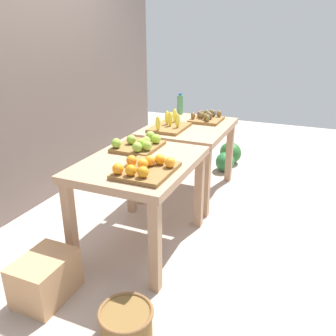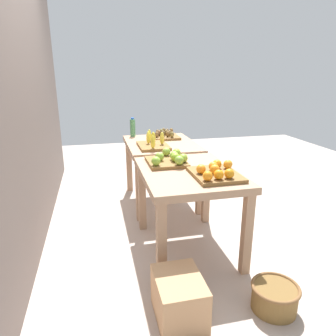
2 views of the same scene
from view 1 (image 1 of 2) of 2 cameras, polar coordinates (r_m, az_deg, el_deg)
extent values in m
plane|color=#B7A69A|center=(3.43, 0.02, -7.39)|extent=(8.00, 8.00, 0.00)
cube|color=#6A5C55|center=(3.74, -20.42, 17.88)|extent=(4.40, 0.12, 3.00)
cube|color=tan|center=(2.66, -4.69, 0.74)|extent=(1.04, 0.80, 0.06)
cube|color=tan|center=(2.34, -2.14, -12.83)|extent=(0.07, 0.07, 0.69)
cube|color=tan|center=(3.08, 5.13, -3.82)|extent=(0.07, 0.07, 0.69)
cube|color=tan|center=(2.66, -15.73, -9.11)|extent=(0.07, 0.07, 0.69)
cube|color=tan|center=(3.33, -6.05, -1.83)|extent=(0.07, 0.07, 0.69)
cube|color=tan|center=(3.64, 3.49, 6.56)|extent=(1.04, 0.80, 0.06)
cube|color=tan|center=(3.26, 6.23, -2.41)|extent=(0.07, 0.07, 0.69)
cube|color=tan|center=(4.09, 10.06, 2.48)|extent=(0.07, 0.07, 0.69)
cube|color=tan|center=(3.49, -4.48, -0.63)|extent=(0.07, 0.07, 0.69)
cube|color=tan|center=(4.28, 1.17, 3.69)|extent=(0.07, 0.07, 0.69)
cube|color=brown|center=(2.41, -3.57, -0.40)|extent=(0.44, 0.36, 0.03)
sphere|color=orange|center=(2.38, -4.15, 0.67)|extent=(0.09, 0.09, 0.08)
sphere|color=orange|center=(2.45, -6.01, 1.24)|extent=(0.11, 0.11, 0.08)
sphere|color=orange|center=(2.25, -4.14, -0.66)|extent=(0.10, 0.10, 0.08)
sphere|color=orange|center=(2.46, -1.34, 1.42)|extent=(0.08, 0.08, 0.08)
sphere|color=orange|center=(2.40, 0.33, 0.95)|extent=(0.11, 0.11, 0.08)
sphere|color=orange|center=(2.44, -2.97, 1.20)|extent=(0.09, 0.09, 0.08)
sphere|color=orange|center=(2.32, -8.24, -0.12)|extent=(0.11, 0.11, 0.08)
sphere|color=orange|center=(2.28, -6.11, -0.36)|extent=(0.10, 0.10, 0.08)
cube|color=brown|center=(2.91, -4.93, 3.52)|extent=(0.40, 0.34, 0.03)
sphere|color=#87B53E|center=(2.72, -5.10, 3.44)|extent=(0.10, 0.10, 0.08)
sphere|color=#8CB83E|center=(2.92, -6.07, 4.69)|extent=(0.09, 0.09, 0.08)
sphere|color=#8BAE3C|center=(3.02, -2.91, 5.32)|extent=(0.10, 0.10, 0.08)
sphere|color=#8CB43D|center=(2.87, -3.63, 4.42)|extent=(0.09, 0.09, 0.08)
sphere|color=#8CBB32|center=(2.93, -1.98, 4.82)|extent=(0.11, 0.11, 0.08)
sphere|color=#86B83A|center=(2.84, -8.50, 4.05)|extent=(0.09, 0.09, 0.08)
sphere|color=#8DB62E|center=(2.81, -4.30, 4.06)|extent=(0.11, 0.11, 0.08)
sphere|color=#8EB439|center=(2.75, -3.50, 3.69)|extent=(0.11, 0.11, 0.08)
cube|color=brown|center=(3.49, 0.24, 6.67)|extent=(0.44, 0.32, 0.03)
ellipsoid|color=yellow|center=(3.62, 1.11, 8.63)|extent=(0.06, 0.05, 0.14)
ellipsoid|color=yellow|center=(3.31, -1.66, 7.37)|extent=(0.06, 0.06, 0.14)
ellipsoid|color=yellow|center=(3.47, 0.36, 8.05)|extent=(0.06, 0.06, 0.14)
ellipsoid|color=yellow|center=(3.41, 1.58, 7.79)|extent=(0.05, 0.06, 0.14)
ellipsoid|color=yellow|center=(3.53, -0.14, 8.28)|extent=(0.06, 0.06, 0.14)
cube|color=brown|center=(3.82, 6.31, 7.88)|extent=(0.36, 0.32, 0.03)
ellipsoid|color=brown|center=(3.73, 6.15, 8.36)|extent=(0.06, 0.05, 0.07)
ellipsoid|color=brown|center=(3.77, 6.93, 8.49)|extent=(0.07, 0.07, 0.07)
ellipsoid|color=brown|center=(3.77, 4.13, 8.59)|extent=(0.07, 0.06, 0.07)
ellipsoid|color=brown|center=(3.67, 6.53, 8.14)|extent=(0.07, 0.07, 0.07)
ellipsoid|color=brown|center=(3.83, 5.17, 8.77)|extent=(0.07, 0.07, 0.07)
ellipsoid|color=brown|center=(3.78, 5.55, 8.57)|extent=(0.06, 0.07, 0.07)
ellipsoid|color=brown|center=(3.94, 7.11, 9.05)|extent=(0.07, 0.06, 0.07)
ellipsoid|color=brown|center=(3.90, 7.44, 8.88)|extent=(0.05, 0.06, 0.07)
ellipsoid|color=brown|center=(3.89, 8.38, 8.83)|extent=(0.07, 0.07, 0.07)
ellipsoid|color=brown|center=(3.89, 5.40, 8.94)|extent=(0.05, 0.06, 0.07)
ellipsoid|color=brown|center=(3.82, 6.70, 8.67)|extent=(0.07, 0.07, 0.07)
ellipsoid|color=brown|center=(3.91, 6.30, 8.97)|extent=(0.06, 0.06, 0.07)
cylinder|color=#4C8C59|center=(4.12, 2.02, 10.36)|extent=(0.07, 0.07, 0.22)
cylinder|color=blue|center=(4.09, 2.04, 12.03)|extent=(0.04, 0.04, 0.02)
ellipsoid|color=#286229|center=(4.73, 10.22, 2.52)|extent=(0.43, 0.42, 0.28)
ellipsoid|color=#27713B|center=(4.45, 9.35, 1.03)|extent=(0.29, 0.24, 0.23)
cylinder|color=brown|center=(2.21, -6.85, -24.09)|extent=(0.30, 0.30, 0.17)
torus|color=brown|center=(2.15, -6.96, -22.48)|extent=(0.33, 0.33, 0.02)
cube|color=tan|center=(2.53, -19.49, -16.63)|extent=(0.40, 0.30, 0.30)
camera|label=2|loc=(1.94, -73.18, 2.86)|focal=33.16mm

